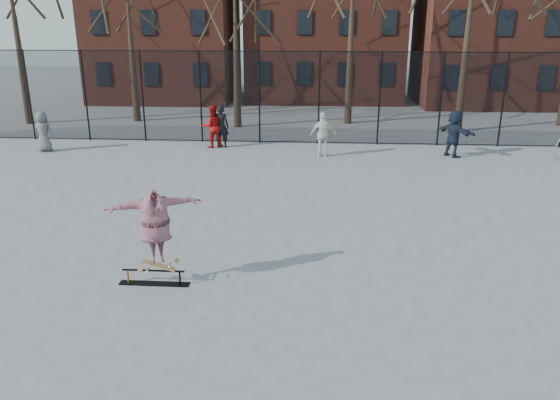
# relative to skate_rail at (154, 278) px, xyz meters

# --- Properties ---
(ground) EXTENTS (100.00, 100.00, 0.00)m
(ground) POSITION_rel_skate_rail_xyz_m (2.21, 0.66, -0.13)
(ground) COLOR slate
(skate_rail) EXTENTS (1.51, 0.23, 0.33)m
(skate_rail) POSITION_rel_skate_rail_xyz_m (0.00, 0.00, 0.00)
(skate_rail) COLOR black
(skate_rail) RESTS_ON ground
(skateboard) EXTENTS (0.78, 0.19, 0.09)m
(skateboard) POSITION_rel_skate_rail_xyz_m (0.13, -0.00, 0.25)
(skateboard) COLOR #A67042
(skateboard) RESTS_ON skate_rail
(skater) EXTENTS (2.00, 1.26, 1.58)m
(skater) POSITION_rel_skate_rail_xyz_m (0.13, -0.00, 1.09)
(skater) COLOR #463E9D
(skater) RESTS_ON skateboard
(bystander_grey) EXTENTS (0.85, 0.59, 1.67)m
(bystander_grey) POSITION_rel_skate_rail_xyz_m (-7.97, 11.38, 0.71)
(bystander_grey) COLOR #5C5B60
(bystander_grey) RESTS_ON ground
(bystander_black) EXTENTS (0.70, 0.48, 1.82)m
(bystander_black) POSITION_rel_skate_rail_xyz_m (-0.73, 12.66, 0.78)
(bystander_black) COLOR black
(bystander_black) RESTS_ON ground
(bystander_red) EXTENTS (1.07, 0.95, 1.81)m
(bystander_red) POSITION_rel_skate_rail_xyz_m (-1.10, 12.61, 0.78)
(bystander_red) COLOR #AA100F
(bystander_red) RESTS_ON ground
(bystander_white) EXTENTS (1.08, 0.55, 1.78)m
(bystander_white) POSITION_rel_skate_rail_xyz_m (3.61, 11.35, 0.76)
(bystander_white) COLOR silver
(bystander_white) RESTS_ON ground
(bystander_navy) EXTENTS (1.49, 1.71, 1.87)m
(bystander_navy) POSITION_rel_skate_rail_xyz_m (8.81, 11.67, 0.80)
(bystander_navy) COLOR #1A2334
(bystander_navy) RESTS_ON ground
(fence) EXTENTS (34.03, 0.07, 4.00)m
(fence) POSITION_rel_skate_rail_xyz_m (2.20, 13.66, 1.92)
(fence) COLOR black
(fence) RESTS_ON ground
(rowhouses) EXTENTS (29.00, 7.00, 13.00)m
(rowhouses) POSITION_rel_skate_rail_xyz_m (2.93, 26.66, 5.93)
(rowhouses) COLOR #5E291E
(rowhouses) RESTS_ON ground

